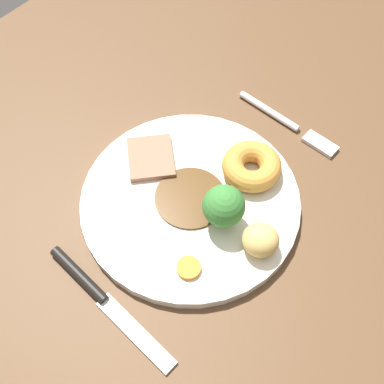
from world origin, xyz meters
The scene contains 10 objects.
dining_table centered at (0.00, 0.00, 1.80)cm, with size 120.00×84.00×3.60cm, color brown.
dinner_plate centered at (-0.31, 2.58, 4.30)cm, with size 25.90×25.90×1.40cm, color silver.
gravy_pool centered at (0.04, 2.59, 5.15)cm, with size 8.45×8.45×0.30cm, color #563819.
meat_slice_main centered at (-1.20, -4.75, 5.40)cm, with size 6.31×5.49×0.80cm, color #9E664C.
yorkshire_pudding centered at (-7.52, 5.85, 6.31)cm, with size 7.16×7.16×2.62cm, color #C68938.
roast_potato_left centered at (0.08, 12.46, 6.72)cm, with size 3.95×4.06×3.45cm, color #D8B260.
carrot_coin_front centered at (6.98, 8.19, 5.29)cm, with size 2.67×2.67×0.57cm, color orange.
broccoli_floret centered at (0.31, 7.32, 8.22)cm, with size 4.76×4.76×5.71cm.
fork centered at (-17.71, 4.89, 3.99)cm, with size 2.14×15.29×0.90cm.
knife centered at (15.11, 2.52, 4.05)cm, with size 2.67×18.56×1.20cm.
Camera 1 is at (23.31, 22.27, 54.69)cm, focal length 46.47 mm.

